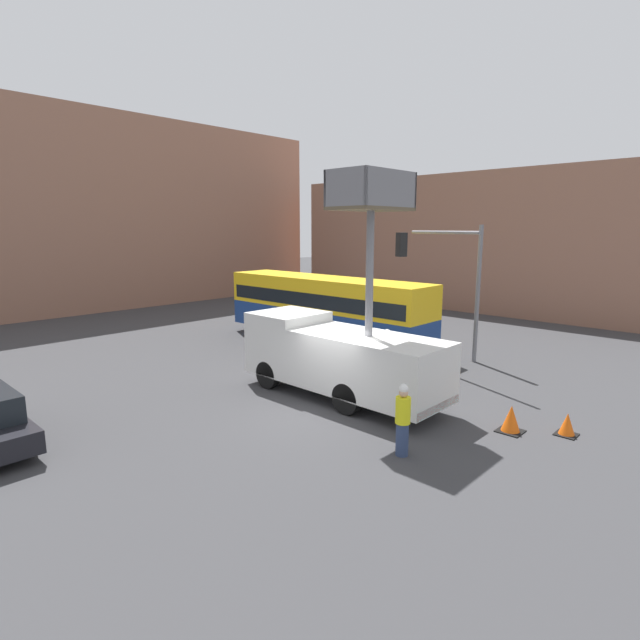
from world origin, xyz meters
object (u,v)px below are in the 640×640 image
at_px(utility_truck, 339,352).
at_px(city_bus, 325,305).
at_px(road_worker_near_truck, 403,420).
at_px(road_worker_directing, 387,354).
at_px(traffic_cone_mid_road, 567,425).
at_px(traffic_cone_near_truck, 511,419).
at_px(traffic_light_pole, 451,270).

distance_m(utility_truck, city_bus, 8.17).
xyz_separation_m(utility_truck, road_worker_near_truck, (-2.23, -4.06, -0.63)).
xyz_separation_m(road_worker_directing, traffic_cone_mid_road, (-0.78, -6.70, -0.69)).
distance_m(traffic_cone_near_truck, traffic_cone_mid_road, 1.49).
bearing_deg(city_bus, utility_truck, 131.89).
bearing_deg(road_worker_directing, traffic_cone_near_truck, -148.64).
bearing_deg(road_worker_near_truck, city_bus, 73.35).
bearing_deg(utility_truck, road_worker_directing, 0.61).
distance_m(road_worker_near_truck, road_worker_directing, 6.43).
height_order(city_bus, traffic_cone_near_truck, city_bus).
relative_size(utility_truck, city_bus, 0.64).
distance_m(utility_truck, road_worker_directing, 2.79).
relative_size(road_worker_directing, traffic_cone_near_truck, 2.54).
xyz_separation_m(traffic_light_pole, traffic_cone_mid_road, (-4.06, -5.98, -3.68)).
bearing_deg(traffic_light_pole, traffic_cone_near_truck, -135.87).
distance_m(traffic_light_pole, road_worker_directing, 4.50).
relative_size(traffic_light_pole, traffic_cone_mid_road, 9.15).
relative_size(city_bus, traffic_light_pole, 1.99).
distance_m(city_bus, road_worker_directing, 6.62).
bearing_deg(traffic_cone_mid_road, traffic_light_pole, 55.83).
relative_size(city_bus, traffic_cone_mid_road, 18.25).
distance_m(traffic_light_pole, traffic_cone_near_truck, 7.72).
distance_m(road_worker_directing, traffic_cone_near_truck, 5.74).
bearing_deg(traffic_cone_near_truck, city_bus, 68.19).
xyz_separation_m(city_bus, road_worker_directing, (-2.92, -5.87, -0.95)).
height_order(city_bus, road_worker_directing, city_bus).
relative_size(road_worker_near_truck, traffic_cone_mid_road, 2.96).
xyz_separation_m(traffic_light_pole, road_worker_near_truck, (-8.24, -3.37, -3.03)).
relative_size(utility_truck, traffic_cone_mid_road, 11.68).
height_order(city_bus, road_worker_near_truck, city_bus).
xyz_separation_m(road_worker_near_truck, road_worker_directing, (4.96, 4.09, 0.04)).
height_order(road_worker_directing, traffic_cone_near_truck, road_worker_directing).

